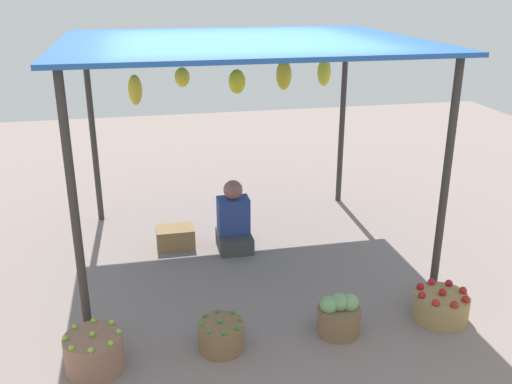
# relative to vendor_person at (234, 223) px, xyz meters

# --- Properties ---
(ground_plane) EXTENTS (14.00, 14.00, 0.00)m
(ground_plane) POSITION_rel_vendor_person_xyz_m (0.07, -0.15, -0.30)
(ground_plane) COLOR gray
(market_stall_structure) EXTENTS (3.40, 2.88, 2.26)m
(market_stall_structure) POSITION_rel_vendor_person_xyz_m (0.08, -0.13, 1.81)
(market_stall_structure) COLOR #38332D
(market_stall_structure) RESTS_ON ground
(vendor_person) EXTENTS (0.36, 0.44, 0.78)m
(vendor_person) POSITION_rel_vendor_person_xyz_m (0.00, 0.00, 0.00)
(vendor_person) COLOR #3F413F
(vendor_person) RESTS_ON ground
(basket_limes) EXTENTS (0.44, 0.44, 0.34)m
(basket_limes) POSITION_rel_vendor_person_xyz_m (-1.40, -1.87, -0.15)
(basket_limes) COLOR #956B54
(basket_limes) RESTS_ON ground
(basket_green_chilies) EXTENTS (0.37, 0.37, 0.27)m
(basket_green_chilies) POSITION_rel_vendor_person_xyz_m (-0.42, -1.81, -0.18)
(basket_green_chilies) COLOR olive
(basket_green_chilies) RESTS_ON ground
(basket_cabbages) EXTENTS (0.36, 0.36, 0.36)m
(basket_cabbages) POSITION_rel_vendor_person_xyz_m (0.58, -1.79, -0.14)
(basket_cabbages) COLOR olive
(basket_cabbages) RESTS_ON ground
(basket_red_apples) EXTENTS (0.47, 0.47, 0.29)m
(basket_red_apples) POSITION_rel_vendor_person_xyz_m (1.52, -1.78, -0.17)
(basket_red_apples) COLOR #A18651
(basket_red_apples) RESTS_ON ground
(wooden_crate_near_vendor) EXTENTS (0.41, 0.29, 0.22)m
(wooden_crate_near_vendor) POSITION_rel_vendor_person_xyz_m (-0.63, 0.17, -0.19)
(wooden_crate_near_vendor) COLOR olive
(wooden_crate_near_vendor) RESTS_ON ground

